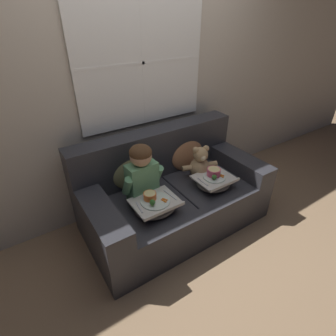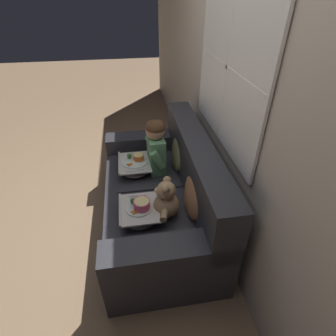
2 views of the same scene
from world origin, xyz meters
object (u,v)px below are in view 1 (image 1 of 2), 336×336
couch (171,193)px  child_figure (142,171)px  throw_pillow_behind_child (130,168)px  teddy_bear (200,164)px  lap_tray_teddy (214,181)px  throw_pillow_behind_teddy (186,151)px  lap_tray_child (155,205)px

couch → child_figure: (-0.32, -0.03, 0.39)m
throw_pillow_behind_child → teddy_bear: throw_pillow_behind_child is taller
teddy_bear → lap_tray_teddy: bearing=-89.5°
teddy_bear → throw_pillow_behind_teddy: bearing=89.7°
couch → lap_tray_child: 0.44m
child_figure → lap_tray_child: bearing=-90.5°
throw_pillow_behind_child → teddy_bear: size_ratio=1.16×
throw_pillow_behind_child → lap_tray_child: (-0.00, -0.45, -0.13)m
throw_pillow_behind_child → child_figure: bearing=-90.0°
throw_pillow_behind_child → lap_tray_child: bearing=-90.2°
throw_pillow_behind_teddy → child_figure: child_figure is taller
lap_tray_child → lap_tray_teddy: size_ratio=1.07×
couch → throw_pillow_behind_teddy: couch is taller
couch → teddy_bear: (0.32, -0.03, 0.24)m
child_figure → lap_tray_child: child_figure is taller
throw_pillow_behind_teddy → child_figure: (-0.65, -0.23, 0.10)m
throw_pillow_behind_child → child_figure: (0.00, -0.23, 0.10)m
couch → child_figure: size_ratio=3.27×
lap_tray_teddy → teddy_bear: bearing=90.5°
throw_pillow_behind_teddy → child_figure: 0.69m
child_figure → lap_tray_child: 0.31m
lap_tray_child → couch: bearing=36.8°
teddy_bear → throw_pillow_behind_child: bearing=160.0°
couch → child_figure: child_figure is taller
throw_pillow_behind_teddy → lap_tray_child: size_ratio=1.16×
couch → throw_pillow_behind_teddy: bearing=32.0°
couch → teddy_bear: bearing=-5.9°
child_figure → teddy_bear: child_figure is taller
throw_pillow_behind_teddy → couch: bearing=-148.0°
teddy_bear → lap_tray_teddy: (0.00, -0.21, -0.08)m
couch → child_figure: bearing=-174.8°
couch → throw_pillow_behind_child: (-0.32, 0.20, 0.29)m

